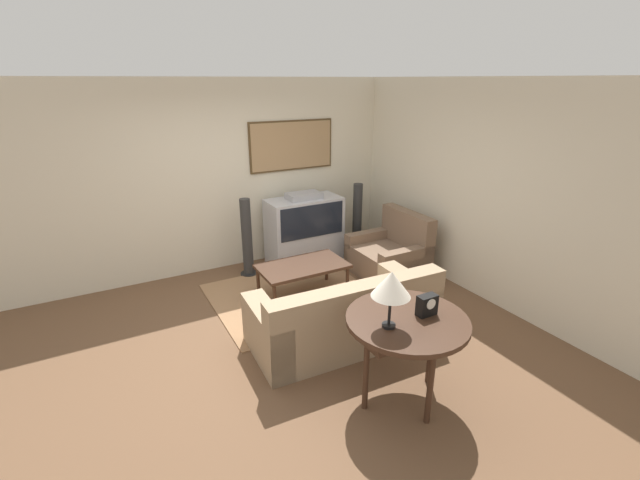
# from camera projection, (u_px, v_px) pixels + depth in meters

# --- Properties ---
(ground_plane) EXTENTS (12.00, 12.00, 0.00)m
(ground_plane) POSITION_uv_depth(u_px,v_px,m) (285.00, 333.00, 4.80)
(ground_plane) COLOR brown
(wall_back) EXTENTS (12.00, 0.10, 2.70)m
(wall_back) POSITION_uv_depth(u_px,v_px,m) (221.00, 177.00, 6.08)
(wall_back) COLOR beige
(wall_back) RESTS_ON ground_plane
(wall_right) EXTENTS (0.06, 12.00, 2.70)m
(wall_right) POSITION_uv_depth(u_px,v_px,m) (468.00, 188.00, 5.51)
(wall_right) COLOR beige
(wall_right) RESTS_ON ground_plane
(area_rug) EXTENTS (2.00, 1.77, 0.01)m
(area_rug) POSITION_uv_depth(u_px,v_px,m) (292.00, 296.00, 5.60)
(area_rug) COLOR #99704C
(area_rug) RESTS_ON ground_plane
(tv) EXTENTS (1.12, 0.55, 1.09)m
(tv) POSITION_uv_depth(u_px,v_px,m) (304.00, 230.00, 6.52)
(tv) COLOR #B7B7BC
(tv) RESTS_ON ground_plane
(couch) EXTENTS (1.99, 0.99, 0.80)m
(couch) POSITION_uv_depth(u_px,v_px,m) (345.00, 317.00, 4.55)
(couch) COLOR #9E8466
(couch) RESTS_ON ground_plane
(armchair) EXTENTS (0.86, 1.01, 0.90)m
(armchair) POSITION_uv_depth(u_px,v_px,m) (390.00, 255.00, 6.17)
(armchair) COLOR brown
(armchair) RESTS_ON ground_plane
(coffee_table) EXTENTS (1.11, 0.64, 0.46)m
(coffee_table) POSITION_uv_depth(u_px,v_px,m) (303.00, 268.00, 5.45)
(coffee_table) COLOR #3D2619
(coffee_table) RESTS_ON ground_plane
(console_table) EXTENTS (1.03, 1.03, 0.82)m
(console_table) POSITION_uv_depth(u_px,v_px,m) (407.00, 326.00, 3.56)
(console_table) COLOR #3D2619
(console_table) RESTS_ON ground_plane
(table_lamp) EXTENTS (0.31, 0.31, 0.48)m
(table_lamp) POSITION_uv_depth(u_px,v_px,m) (391.00, 285.00, 3.28)
(table_lamp) COLOR black
(table_lamp) RESTS_ON console_table
(mantel_clock) EXTENTS (0.17, 0.10, 0.18)m
(mantel_clock) POSITION_uv_depth(u_px,v_px,m) (427.00, 305.00, 3.56)
(mantel_clock) COLOR black
(mantel_clock) RESTS_ON console_table
(speaker_tower_left) EXTENTS (0.25, 0.25, 1.13)m
(speaker_tower_left) POSITION_uv_depth(u_px,v_px,m) (247.00, 239.00, 6.05)
(speaker_tower_left) COLOR black
(speaker_tower_left) RESTS_ON ground_plane
(speaker_tower_right) EXTENTS (0.25, 0.25, 1.13)m
(speaker_tower_right) POSITION_uv_depth(u_px,v_px,m) (357.00, 220.00, 6.89)
(speaker_tower_right) COLOR black
(speaker_tower_right) RESTS_ON ground_plane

